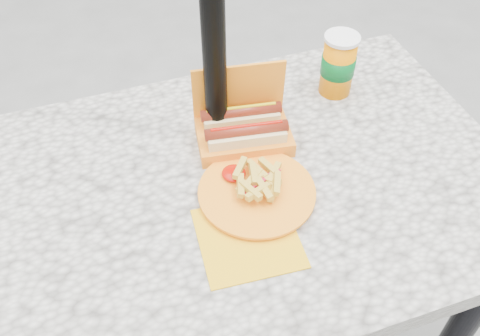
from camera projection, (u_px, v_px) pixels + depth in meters
name	position (u px, v px, depth m)	size (l,w,h in m)	color
picnic_table	(240.00, 213.00, 1.23)	(1.20, 0.80, 0.75)	beige
hotdog_box	(243.00, 129.00, 1.21)	(0.23, 0.17, 0.17)	orange
fries_plate	(256.00, 194.00, 1.11)	(0.28, 0.32, 0.05)	#E7A911
soda_cup	(338.00, 65.00, 1.30)	(0.09, 0.09, 0.16)	orange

